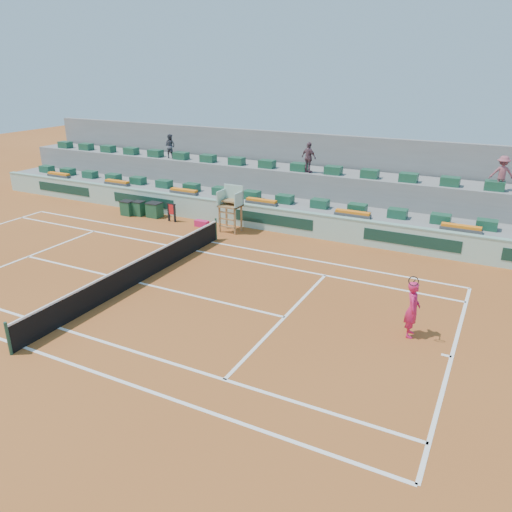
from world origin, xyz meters
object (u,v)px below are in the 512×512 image
Objects in this scene: drink_cooler_a at (154,210)px; tennis_player at (412,309)px; umpire_chair at (231,202)px; player_bag at (202,224)px.

tennis_player reaches higher than drink_cooler_a.
tennis_player is at bearing -32.81° from umpire_chair.
drink_cooler_a is 17.17m from tennis_player.
drink_cooler_a is 0.37× the size of tennis_player.
drink_cooler_a is (-3.40, 0.31, 0.25)m from player_bag.
drink_cooler_a is at bearing 156.03° from tennis_player.
tennis_player is (15.68, -6.97, 0.53)m from drink_cooler_a.
player_bag is at bearing -5.28° from drink_cooler_a.
umpire_chair reaches higher than player_bag.
umpire_chair is at bearing 147.19° from tennis_player.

